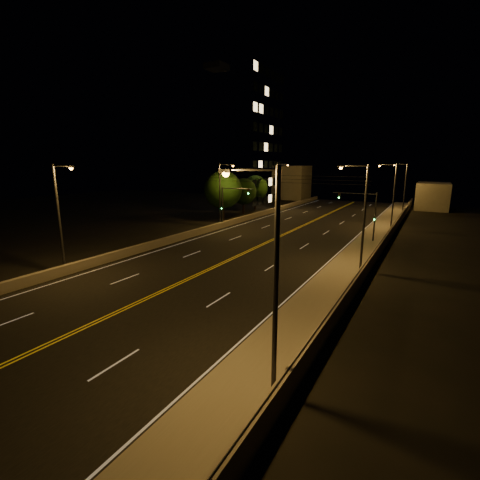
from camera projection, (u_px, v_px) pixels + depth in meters
The scene contains 24 objects.
ground at pixel (27, 354), 17.11m from camera, with size 160.00×160.00×0.00m, color black.
road at pixel (232, 259), 34.17m from camera, with size 18.00×120.00×0.02m, color black.
sidewalk at pixel (344, 274), 29.00m from camera, with size 3.60×120.00×0.30m, color gray.
curb at pixel (321, 272), 29.91m from camera, with size 0.14×120.00×0.15m, color gray.
parapet_wall at pixel (365, 269), 28.08m from camera, with size 0.30×120.00×1.00m, color gray.
jersey_barrier at pixel (157, 244), 38.72m from camera, with size 0.45×120.00×0.84m, color gray.
distant_building_right at pixel (433, 196), 70.54m from camera, with size 6.00×10.00×5.28m, color gray.
distant_building_left at pixel (292, 182), 90.37m from camera, with size 8.00×8.00×8.52m, color gray.
parapet_rail at pixel (365, 263), 27.96m from camera, with size 0.06×0.06×120.00m, color black.
lane_markings at pixel (232, 259), 34.10m from camera, with size 17.32×116.00×0.00m.
streetlight_0 at pixel (270, 269), 13.24m from camera, with size 2.55×0.28×9.15m.
streetlight_1 at pixel (361, 211), 29.13m from camera, with size 2.55×0.28×9.15m.
streetlight_2 at pixel (392, 192), 48.63m from camera, with size 2.55×0.28×9.15m.
streetlight_3 at pixel (404, 184), 64.99m from camera, with size 2.55×0.28×9.15m.
streetlight_4 at pixel (61, 212), 28.46m from camera, with size 2.55×0.28×9.15m.
streetlight_5 at pixel (221, 191), 49.63m from camera, with size 2.55×0.28×9.15m.
streetlight_6 at pixel (278, 184), 67.15m from camera, with size 2.55×0.28×9.15m.
traffic_signal_right at pixel (366, 211), 40.53m from camera, with size 5.11×0.31×5.93m.
traffic_signal_left at pixel (229, 202), 49.44m from camera, with size 5.11×0.31×5.93m.
overhead_wires at pixel (273, 179), 40.66m from camera, with size 22.00×0.03×0.83m.
building_tower at pixel (218, 140), 74.39m from camera, with size 24.00×15.00×29.10m.
tree_0 at pixel (223, 190), 54.60m from camera, with size 5.95×5.95×8.06m.
tree_1 at pixel (243, 192), 63.50m from camera, with size 4.81×4.81×6.51m.
tree_2 at pixel (255, 188), 69.50m from camera, with size 5.03×5.03×6.82m.
Camera 1 is at (16.71, -8.41, 9.23)m, focal length 26.00 mm.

